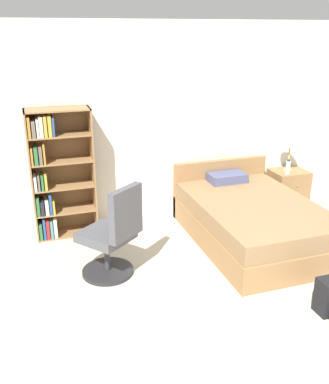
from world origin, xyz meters
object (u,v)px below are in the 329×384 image
Objects in this scene: bookshelf at (55,175)px; water_bottle at (288,167)px; nightstand at (288,187)px; table_lamp at (291,141)px; bed at (251,219)px; office_chair at (113,237)px.

water_bottle is at bearing -2.24° from bookshelf.
nightstand is 2.50× the size of water_bottle.
table_lamp is at bearing 56.81° from water_bottle.
bookshelf reaches higher than nightstand.
bed is 3.74× the size of table_lamp.
water_bottle is at bearing 37.71° from bed.
bed is (2.26, -0.90, -0.53)m from bookshelf.
office_chair is 3.00m from water_bottle.
table_lamp is (2.87, 1.18, 0.52)m from office_chair.
table_lamp reaches higher than water_bottle.
nightstand is (3.36, -0.02, -0.54)m from bookshelf.
water_bottle is (-0.11, -0.10, 0.36)m from nightstand.
bookshelf is at bearing 179.60° from nightstand.
bed is 3.91× the size of nightstand.
bookshelf is 1.55× the size of office_chair.
nightstand is at bearing -0.40° from bookshelf.
office_chair is (-1.80, -0.30, 0.19)m from bed.
office_chair is at bearing -157.57° from table_lamp.
table_lamp is at bearing 164.90° from nightstand.
office_chair is 3.14m from nightstand.
bed is 1.83m from office_chair.
office_chair is 1.89× the size of table_lamp.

